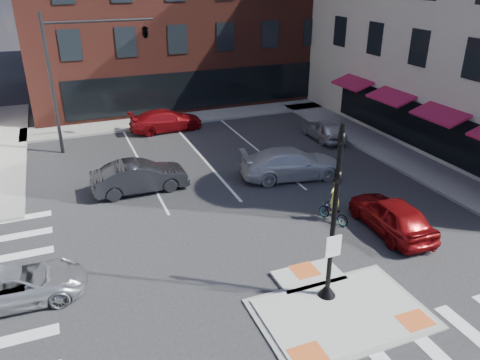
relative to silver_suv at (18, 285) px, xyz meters
name	(u,v)px	position (x,y,z in m)	size (l,w,h in m)	color
ground	(333,305)	(9.50, -4.12, -0.60)	(120.00, 120.00, 0.00)	#28282B
refuge_island	(337,309)	(9.50, -4.38, -0.55)	(5.40, 4.65, 0.13)	gray
sidewalk_e	(399,155)	(20.30, 5.88, -0.53)	(3.00, 24.00, 0.15)	gray
sidewalk_n	(208,115)	(12.50, 17.88, -0.53)	(26.00, 3.00, 0.15)	gray
building_far_left	(72,14)	(5.50, 47.88, 4.40)	(10.00, 12.00, 10.00)	slate
building_far_right	(174,2)	(18.50, 49.88, 5.40)	(12.00, 12.00, 12.00)	brown
signal_pole	(332,238)	(9.50, -3.72, 1.75)	(0.60, 0.60, 5.98)	black
mast_arm_signal	(120,42)	(6.03, 13.88, 5.61)	(6.10, 2.24, 8.00)	black
silver_suv	(18,285)	(0.00, 0.00, 0.00)	(2.00, 4.34, 1.20)	#BABEC2
red_sedan	(392,215)	(14.29, -0.91, 0.15)	(1.78, 4.42, 1.50)	maroon
white_pickup	(292,163)	(13.04, 5.59, 0.18)	(2.18, 5.37, 1.56)	silver
bg_car_dark	(140,177)	(5.33, 6.88, 0.16)	(1.62, 4.64, 1.53)	#27272C
bg_car_silver	(324,130)	(17.73, 10.14, 0.04)	(1.52, 3.78, 1.29)	silver
bg_car_red	(166,120)	(8.79, 15.70, 0.11)	(1.98, 4.88, 1.41)	maroon
cyclist	(334,207)	(12.50, 0.67, 0.08)	(1.00, 1.67, 2.04)	#3F3F44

